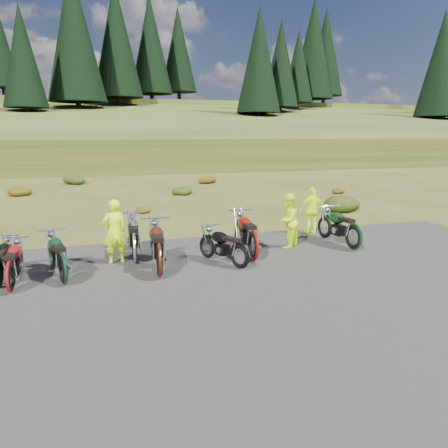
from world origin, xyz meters
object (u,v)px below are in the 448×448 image
object	(u,v)px
motorcycle_0	(0,288)
motorcycle_3	(135,263)
person_middle	(115,233)
motorcycle_7	(353,250)

from	to	relation	value
motorcycle_0	motorcycle_3	world-z (taller)	motorcycle_3
person_middle	motorcycle_0	bearing A→B (deg)	13.50
motorcycle_0	motorcycle_3	distance (m)	3.25
motorcycle_0	motorcycle_3	xyz separation A→B (m)	(3.09, 1.00, 0.00)
motorcycle_3	person_middle	world-z (taller)	person_middle
motorcycle_3	motorcycle_7	world-z (taller)	motorcycle_3
motorcycle_3	motorcycle_7	bearing A→B (deg)	-91.00
motorcycle_3	motorcycle_7	xyz separation A→B (m)	(6.29, -0.60, 0.00)
motorcycle_3	motorcycle_7	size ratio (longest dim) A/B	1.00
motorcycle_7	person_middle	bearing A→B (deg)	80.28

